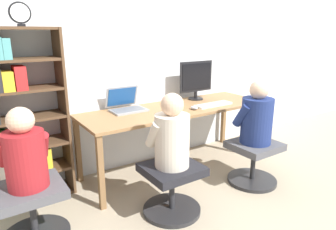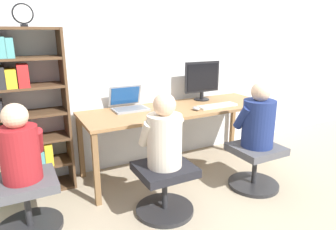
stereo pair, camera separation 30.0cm
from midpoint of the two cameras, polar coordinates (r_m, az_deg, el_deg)
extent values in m
plane|color=tan|center=(3.26, 2.61, -12.23)|extent=(14.00, 14.00, 0.00)
cube|color=silver|center=(3.53, -4.72, 11.99)|extent=(10.00, 0.05, 2.60)
cube|color=olive|center=(3.27, -0.90, 1.19)|extent=(2.13, 0.70, 0.03)
cube|color=brown|center=(2.72, -15.85, -10.66)|extent=(0.05, 0.05, 0.69)
cube|color=brown|center=(3.80, 14.87, -2.94)|extent=(0.05, 0.05, 0.69)
cube|color=brown|center=(3.27, -19.35, -6.37)|extent=(0.05, 0.05, 0.69)
cube|color=brown|center=(4.22, 8.54, -0.75)|extent=(0.05, 0.05, 0.69)
cylinder|color=black|center=(3.67, 2.95, 3.10)|extent=(0.18, 0.18, 0.01)
cylinder|color=black|center=(3.66, 2.96, 3.85)|extent=(0.04, 0.04, 0.08)
cube|color=black|center=(3.62, 3.01, 7.32)|extent=(0.47, 0.02, 0.36)
cube|color=black|center=(3.61, 3.12, 7.30)|extent=(0.43, 0.01, 0.31)
cube|color=gray|center=(3.15, -10.21, 0.83)|extent=(0.36, 0.24, 0.02)
cube|color=slate|center=(3.15, -10.22, 1.04)|extent=(0.32, 0.18, 0.00)
cube|color=gray|center=(3.26, -11.43, 3.47)|extent=(0.36, 0.08, 0.23)
cube|color=#19478C|center=(3.26, -11.39, 3.42)|extent=(0.32, 0.07, 0.19)
cube|color=silver|center=(3.36, 6.14, 1.95)|extent=(0.46, 0.14, 0.02)
cube|color=#BAB8AD|center=(3.36, 6.15, 2.17)|extent=(0.42, 0.11, 0.00)
ellipsoid|color=#99999E|center=(3.17, 2.31, 1.35)|extent=(0.07, 0.10, 0.04)
cylinder|color=#262628|center=(3.29, 13.12, -12.01)|extent=(0.50, 0.50, 0.04)
cylinder|color=#262628|center=(3.21, 13.33, -9.10)|extent=(0.05, 0.05, 0.33)
cube|color=#4C4C51|center=(3.13, 13.56, -5.77)|extent=(0.46, 0.43, 0.07)
cylinder|color=#262628|center=(2.74, -2.56, -17.61)|extent=(0.50, 0.50, 0.04)
cylinder|color=#262628|center=(2.65, -2.60, -14.29)|extent=(0.05, 0.05, 0.33)
cube|color=black|center=(2.55, -2.66, -10.38)|extent=(0.46, 0.43, 0.07)
cylinder|color=navy|center=(3.05, 13.87, -1.13)|extent=(0.31, 0.31, 0.46)
sphere|color=beige|center=(2.97, 14.26, 4.65)|extent=(0.19, 0.19, 0.19)
cylinder|color=navy|center=(2.97, 11.12, -0.06)|extent=(0.09, 0.20, 0.26)
cylinder|color=navy|center=(3.18, 14.85, 0.73)|extent=(0.09, 0.20, 0.26)
cylinder|color=beige|center=(2.45, -2.74, -5.00)|extent=(0.29, 0.29, 0.44)
sphere|color=beige|center=(2.36, -2.83, 1.94)|extent=(0.19, 0.19, 0.19)
cylinder|color=beige|center=(2.42, -6.31, -3.75)|extent=(0.08, 0.20, 0.25)
cylinder|color=beige|center=(2.55, -0.87, -2.63)|extent=(0.08, 0.20, 0.25)
cube|color=#513823|center=(3.04, -21.93, 0.38)|extent=(0.02, 0.30, 1.56)
cube|color=#513823|center=(3.27, -27.32, -13.75)|extent=(0.75, 0.29, 0.02)
cube|color=#513823|center=(3.16, -27.90, -9.67)|extent=(0.75, 0.29, 0.02)
cube|color=#513823|center=(3.07, -28.50, -5.32)|extent=(0.75, 0.29, 0.02)
cube|color=#513823|center=(2.99, -29.13, -0.72)|extent=(0.75, 0.29, 0.02)
cube|color=#513823|center=(2.94, -29.79, 4.07)|extent=(0.75, 0.29, 0.02)
cube|color=#513823|center=(2.91, -30.47, 9.00)|extent=(0.75, 0.29, 0.02)
cube|color=#513823|center=(2.90, -31.18, 14.00)|extent=(0.75, 0.29, 0.02)
cube|color=gold|center=(3.20, -31.51, -12.95)|extent=(0.06, 0.24, 0.18)
cube|color=teal|center=(3.19, -30.02, -12.57)|extent=(0.09, 0.25, 0.20)
cube|color=silver|center=(3.06, -31.62, -8.89)|extent=(0.05, 0.18, 0.18)
cube|color=#1E4C9E|center=(3.08, -30.46, -9.08)|extent=(0.06, 0.20, 0.13)
cube|color=#262628|center=(3.08, -28.97, -8.79)|extent=(0.09, 0.20, 0.14)
cube|color=#2D8C47|center=(3.09, -27.43, -7.94)|extent=(0.07, 0.23, 0.20)
cube|color=teal|center=(3.10, -26.11, -8.06)|extent=(0.06, 0.23, 0.16)
cube|color=gold|center=(3.08, -24.83, -7.55)|extent=(0.07, 0.18, 0.21)
cube|color=#2D8C47|center=(2.99, -31.71, -4.35)|extent=(0.08, 0.21, 0.17)
cube|color=orange|center=(3.01, -30.17, -4.19)|extent=(0.07, 0.23, 0.15)
cube|color=red|center=(3.02, -29.06, -4.10)|extent=(0.04, 0.25, 0.13)
cube|color=gold|center=(2.86, -30.99, 5.54)|extent=(0.08, 0.17, 0.16)
cube|color=red|center=(2.88, -29.16, 6.19)|extent=(0.09, 0.19, 0.20)
cube|color=teal|center=(2.87, -31.29, 10.76)|extent=(0.06, 0.24, 0.17)
cube|color=black|center=(2.82, -29.05, 14.74)|extent=(0.06, 0.03, 0.02)
cylinder|color=black|center=(2.82, -29.31, 16.63)|extent=(0.17, 0.02, 0.17)
cylinder|color=white|center=(2.81, -29.28, 16.65)|extent=(0.14, 0.00, 0.14)
cylinder|color=#262628|center=(2.62, -27.45, -16.60)|extent=(0.05, 0.05, 0.33)
cube|color=#4C4C51|center=(2.52, -28.03, -12.70)|extent=(0.46, 0.43, 0.07)
cylinder|color=maroon|center=(2.42, -28.77, -7.58)|extent=(0.28, 0.28, 0.42)
sphere|color=beige|center=(2.33, -29.70, -0.94)|extent=(0.19, 0.19, 0.19)
cylinder|color=maroon|center=(2.46, -32.19, -6.26)|extent=(0.08, 0.19, 0.24)
cylinder|color=maroon|center=(2.47, -26.03, -5.29)|extent=(0.08, 0.19, 0.24)
camera|label=1|loc=(0.15, -92.86, -0.80)|focal=32.00mm
camera|label=2|loc=(0.15, 87.14, 0.80)|focal=32.00mm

